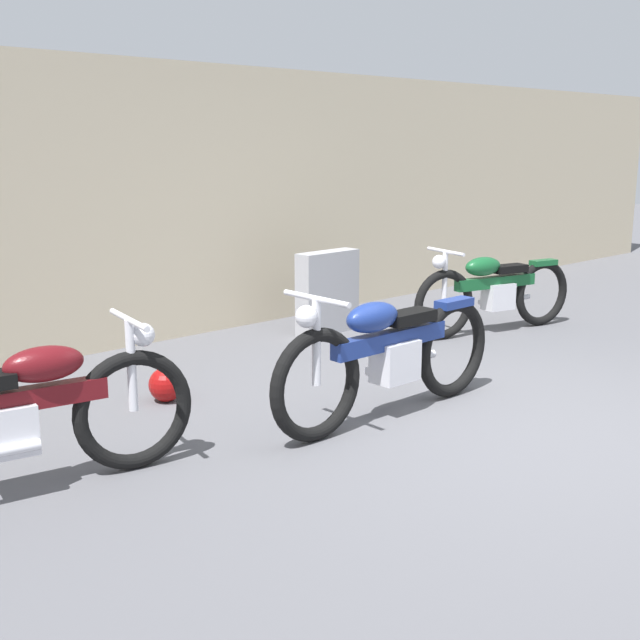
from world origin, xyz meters
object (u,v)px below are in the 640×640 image
motorcycle_blue (388,354)px  motorcycle_green (494,291)px  stone_marker (328,292)px  helmet (166,385)px  motorcycle_maroon (17,417)px

motorcycle_blue → motorcycle_green: motorcycle_blue is taller
stone_marker → motorcycle_blue: bearing=-123.6°
motorcycle_blue → motorcycle_green: (2.68, 1.04, -0.03)m
stone_marker → helmet: (-2.40, -0.81, -0.28)m
stone_marker → motorcycle_blue: motorcycle_blue is taller
stone_marker → motorcycle_green: size_ratio=0.43×
motorcycle_green → motorcycle_maroon: bearing=19.7°
helmet → motorcycle_maroon: bearing=-149.2°
helmet → motorcycle_green: size_ratio=0.13×
stone_marker → motorcycle_green: bearing=-42.1°
stone_marker → helmet: stone_marker is taller
stone_marker → motorcycle_green: (1.24, -1.12, 0.01)m
motorcycle_maroon → motorcycle_green: (5.08, 0.55, -0.02)m
motorcycle_maroon → motorcycle_green: motorcycle_maroon is taller
motorcycle_maroon → stone_marker: bearing=33.0°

